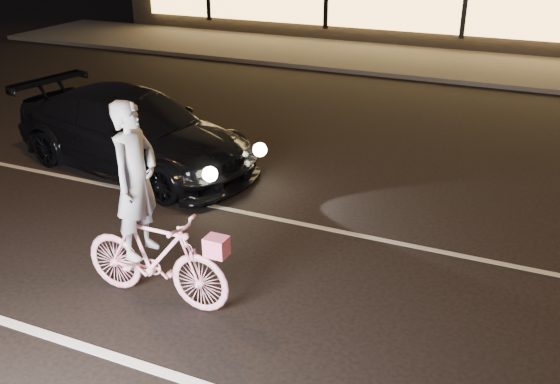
% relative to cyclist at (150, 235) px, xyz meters
% --- Properties ---
extents(ground, '(90.00, 90.00, 0.00)m').
position_rel_cyclist_xyz_m(ground, '(1.02, 0.44, -0.84)').
color(ground, black).
rests_on(ground, ground).
extents(lane_stripe_near, '(60.00, 0.12, 0.01)m').
position_rel_cyclist_xyz_m(lane_stripe_near, '(1.02, -1.06, -0.84)').
color(lane_stripe_near, silver).
rests_on(lane_stripe_near, ground).
extents(lane_stripe_far, '(60.00, 0.10, 0.01)m').
position_rel_cyclist_xyz_m(lane_stripe_far, '(1.02, 2.44, -0.84)').
color(lane_stripe_far, gray).
rests_on(lane_stripe_far, ground).
extents(sidewalk, '(30.00, 4.00, 0.12)m').
position_rel_cyclist_xyz_m(sidewalk, '(1.02, 13.44, -0.78)').
color(sidewalk, '#383533').
rests_on(sidewalk, ground).
extents(cyclist, '(1.88, 0.65, 2.37)m').
position_rel_cyclist_xyz_m(cyclist, '(0.00, 0.00, 0.00)').
color(cyclist, '#EB3A77').
rests_on(cyclist, ground).
extents(sedan, '(4.93, 2.72, 1.35)m').
position_rel_cyclist_xyz_m(sedan, '(-2.61, 3.27, -0.16)').
color(sedan, black).
rests_on(sedan, ground).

